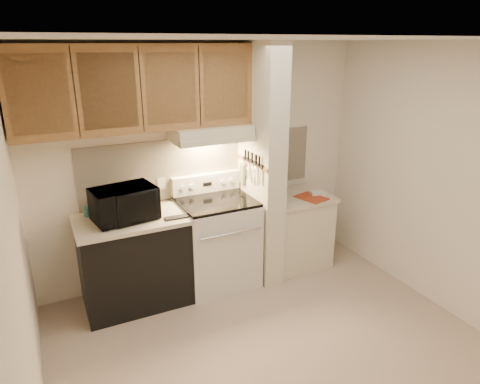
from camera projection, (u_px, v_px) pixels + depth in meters
floor at (270, 344)px, 3.71m from camera, size 3.60×3.60×0.00m
ceiling at (279, 39)px, 2.89m from camera, size 3.60×3.60×0.00m
wall_back at (203, 164)px, 4.57m from camera, size 3.60×2.50×0.02m
wall_left at (14, 259)px, 2.56m from camera, size 0.02×3.00×2.50m
wall_right at (439, 180)px, 4.04m from camera, size 0.02×3.00×2.50m
backsplash at (204, 165)px, 4.57m from camera, size 2.60×0.02×0.63m
range_body at (217, 243)px, 4.54m from camera, size 0.76×0.65×0.92m
oven_window at (230, 252)px, 4.26m from camera, size 0.50×0.01×0.30m
oven_handle at (231, 234)px, 4.15m from camera, size 0.65×0.02×0.02m
cooktop at (217, 201)px, 4.38m from camera, size 0.74×0.64×0.03m
range_backguard at (206, 183)px, 4.59m from camera, size 0.76×0.08×0.20m
range_display at (207, 184)px, 4.55m from camera, size 0.10×0.01×0.04m
range_knob_left_outer at (183, 188)px, 4.43m from camera, size 0.05×0.02×0.05m
range_knob_left_inner at (192, 186)px, 4.48m from camera, size 0.05×0.02×0.05m
range_knob_right_inner at (223, 182)px, 4.62m from camera, size 0.05×0.02×0.05m
range_knob_right_outer at (231, 181)px, 4.67m from camera, size 0.05×0.02×0.05m
dishwasher_front at (135, 262)px, 4.20m from camera, size 1.00×0.63×0.87m
left_countertop at (131, 220)px, 4.05m from camera, size 1.04×0.67×0.04m
spoon_rest at (178, 217)px, 4.03m from camera, size 0.25×0.08×0.02m
teal_jar at (88, 212)px, 4.07m from camera, size 0.10×0.10×0.09m
outlet at (161, 184)px, 4.40m from camera, size 0.08×0.01×0.12m
microwave at (124, 204)px, 3.95m from camera, size 0.62×0.47×0.31m
partition_pillar at (261, 166)px, 4.49m from camera, size 0.22×0.70×2.50m
pillar_trim at (251, 163)px, 4.42m from camera, size 0.01×0.70×0.04m
knife_strip at (253, 162)px, 4.37m from camera, size 0.02×0.42×0.04m
knife_blade_a at (260, 176)px, 4.25m from camera, size 0.01×0.03×0.16m
knife_handle_a at (259, 161)px, 4.21m from camera, size 0.02×0.02×0.10m
knife_blade_b at (255, 174)px, 4.34m from camera, size 0.01×0.04×0.18m
knife_handle_b at (256, 160)px, 4.27m from camera, size 0.02×0.02×0.10m
knife_blade_c at (252, 174)px, 4.40m from camera, size 0.01×0.04×0.20m
knife_handle_c at (252, 158)px, 4.34m from camera, size 0.02×0.02×0.10m
knife_blade_d at (248, 169)px, 4.48m from camera, size 0.01×0.04×0.16m
knife_handle_d at (248, 156)px, 4.41m from camera, size 0.02×0.02×0.10m
knife_blade_e at (244, 168)px, 4.55m from camera, size 0.01×0.04×0.18m
knife_handle_e at (245, 154)px, 4.47m from camera, size 0.02×0.02×0.10m
oven_mitt at (243, 173)px, 4.61m from camera, size 0.03×0.09×0.21m
right_cab_base at (295, 231)px, 4.96m from camera, size 0.70×0.60×0.81m
right_countertop at (296, 197)px, 4.82m from camera, size 0.74×0.64×0.04m
red_folder at (311, 198)px, 4.72m from camera, size 0.31×0.38×0.01m
white_box at (318, 193)px, 4.81m from camera, size 0.18×0.14×0.04m
range_hood at (210, 133)px, 4.26m from camera, size 0.78×0.44×0.15m
hood_lip at (219, 141)px, 4.10m from camera, size 0.78×0.04×0.06m
upper_cabinets at (137, 88)px, 3.86m from camera, size 2.18×0.33×0.77m
cab_door_a at (39, 95)px, 3.39m from camera, size 0.46×0.01×0.63m
cab_gap_a at (75, 93)px, 3.50m from camera, size 0.01×0.01×0.73m
cab_door_b at (109, 91)px, 3.62m from camera, size 0.46×0.01×0.63m
cab_gap_b at (141, 90)px, 3.73m from camera, size 0.01×0.01×0.73m
cab_door_c at (171, 89)px, 3.84m from camera, size 0.46×0.01×0.63m
cab_gap_c at (200, 87)px, 3.95m from camera, size 0.01×0.01×0.73m
cab_door_d at (226, 86)px, 4.06m from camera, size 0.46×0.01×0.63m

